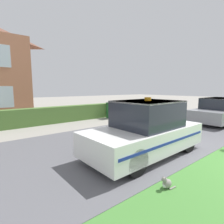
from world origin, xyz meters
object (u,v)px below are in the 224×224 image
Objects in this scene: police_car at (145,130)px; neighbour_car_near at (220,111)px; wheelie_bin at (113,110)px; cat at (166,183)px.

neighbour_car_near is at bearing -176.83° from police_car.
police_car reaches higher than wheelie_bin.
cat is at bearing -116.34° from wheelie_bin.
cat is 0.07× the size of neighbour_car_near.
neighbour_car_near is at bearing -160.77° from cat.
wheelie_bin is (-3.88, 5.16, -0.18)m from neighbour_car_near.
police_car is 3.68× the size of wheelie_bin.
police_car is at bearing 4.94° from neighbour_car_near.
cat is 8.46m from wheelie_bin.
police_car is 1.94m from cat.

